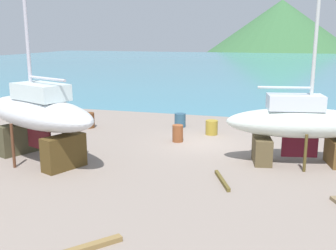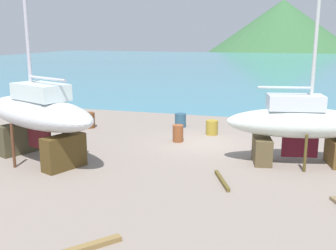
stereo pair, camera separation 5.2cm
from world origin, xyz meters
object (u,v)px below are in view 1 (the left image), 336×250
barrel_rust_near (178,133)px  barrel_tipped_right (212,127)px  barrel_blue_faded (180,120)px  barrel_ochre (89,120)px  sailboat_small_center (301,124)px  sailboat_mid_port (38,114)px

barrel_rust_near → barrel_tipped_right: bearing=54.6°
barrel_rust_near → barrel_blue_faded: (-0.72, 3.25, -0.03)m
barrel_ochre → barrel_tipped_right: bearing=3.1°
sailboat_small_center → barrel_blue_faded: bearing=130.4°
barrel_ochre → barrel_blue_faded: (5.04, 1.69, -0.04)m
sailboat_small_center → barrel_tipped_right: (-4.39, 3.96, -1.33)m
barrel_tipped_right → barrel_rust_near: (-1.38, -1.95, 0.04)m
sailboat_small_center → barrel_tipped_right: size_ratio=13.61×
sailboat_small_center → sailboat_mid_port: 10.97m
sailboat_mid_port → barrel_tipped_right: (6.24, 6.62, -1.64)m
barrel_ochre → barrel_blue_faded: bearing=18.6°
barrel_blue_faded → barrel_tipped_right: bearing=-31.7°
barrel_rust_near → sailboat_mid_port: bearing=-136.1°
barrel_tipped_right → barrel_blue_faded: size_ratio=0.98×
sailboat_small_center → sailboat_mid_port: (-10.64, -2.66, 0.31)m
sailboat_mid_port → barrel_blue_faded: (4.14, 7.93, -1.64)m
barrel_blue_faded → sailboat_mid_port: bearing=-117.6°
barrel_tipped_right → barrel_blue_faded: (-2.11, 1.30, 0.01)m
barrel_rust_near → sailboat_small_center: bearing=-19.2°
sailboat_mid_port → barrel_blue_faded: size_ratio=15.77×
barrel_ochre → barrel_rust_near: barrel_ochre is taller
sailboat_mid_port → barrel_rust_near: size_ratio=14.60×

